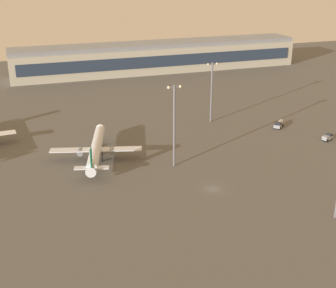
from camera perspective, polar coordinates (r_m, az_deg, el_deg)
The scene contains 7 objects.
ground_plane at distance 131.07m, azimuth 5.49°, elevation -5.48°, with size 416.00×416.00×0.00m, color #56544F.
terminal_building at distance 272.92m, azimuth -1.22°, elevation 10.60°, with size 164.59×22.40×16.40m.
airplane_far_stand at distance 149.87m, azimuth -8.77°, elevation -0.57°, with size 28.88×36.78×9.60m.
fuel_truck at distance 182.78m, azimuth 13.37°, elevation 2.39°, with size 6.04×5.83×2.35m.
maintenance_van at distance 174.27m, azimuth 18.91°, elevation 0.79°, with size 4.57×3.31×2.25m.
apron_light_central at distance 181.72m, azimuth 5.35°, elevation 6.80°, with size 4.80×0.90×23.54m.
apron_light_east at distance 139.58m, azimuth 0.77°, elevation 2.84°, with size 4.80×0.90×25.60m.
Camera 1 is at (-49.93, -105.91, 58.90)m, focal length 49.93 mm.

